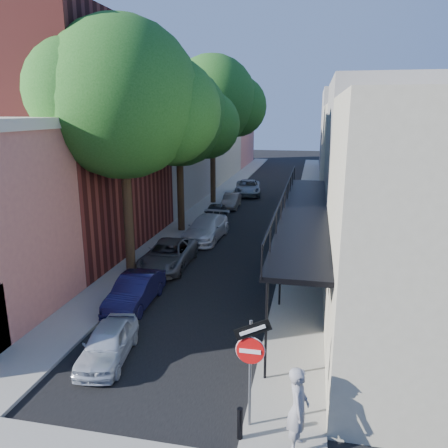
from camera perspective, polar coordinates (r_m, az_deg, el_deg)
The scene contains 19 objects.
ground at distance 11.82m, azimuth -14.51°, elevation -25.51°, with size 160.00×160.00×0.00m, color black.
road_surface at distance 38.98m, azimuth 5.04°, elevation 3.35°, with size 6.00×64.00×0.01m, color black.
sidewalk_left at distance 39.62m, azimuth -0.72°, elevation 3.67°, with size 2.00×64.00×0.12m, color gray.
sidewalk_right at distance 38.72m, azimuth 10.93°, elevation 3.15°, with size 2.00×64.00×0.12m, color gray.
buildings_left at distance 39.31m, azimuth -8.84°, elevation 10.59°, with size 10.10×59.10×12.00m.
buildings_right at distance 37.89m, azimuth 18.90°, elevation 9.07°, with size 9.80×55.00×10.00m.
sign_post at distance 10.58m, azimuth 3.50°, elevation -16.70°, with size 0.89×0.17×2.99m.
bollard at distance 11.09m, azimuth 2.08°, elevation -24.59°, with size 0.14×0.14×0.80m, color black.
oak_near at distance 19.84m, azimuth -11.72°, elevation 15.27°, with size 7.48×6.80×11.42m.
oak_mid at distance 27.37m, azimuth -5.00°, elevation 13.50°, with size 6.60×6.00×10.20m.
oak_far at distance 36.11m, azimuth -0.70°, elevation 15.70°, with size 7.70×7.00×11.90m.
parked_car_a at distance 14.46m, azimuth -14.92°, elevation -14.80°, with size 1.31×3.26×1.11m, color silver.
parked_car_b at distance 17.80m, azimuth -11.51°, elevation -8.60°, with size 1.31×3.76×1.24m, color #121136.
parked_car_c at distance 21.79m, azimuth -7.31°, elevation -4.00°, with size 2.12×4.60×1.28m, color #54565B.
parked_car_d at distance 26.26m, azimuth -2.31°, elevation -0.55°, with size 1.95×4.79×1.39m, color silver.
parked_car_e at distance 30.58m, azimuth -1.18°, elevation 1.43°, with size 1.40×3.49×1.19m, color black.
parked_car_f at distance 34.96m, azimuth 0.96°, elevation 3.05°, with size 1.20×3.43×1.13m, color #6D655C.
parked_car_g at distance 40.44m, azimuth 3.15°, elevation 4.77°, with size 2.27×4.92×1.37m, color gray.
pedestrian at distance 10.63m, azimuth 9.65°, elevation -22.66°, with size 0.73×0.48×2.01m, color gray.
Camera 1 is at (4.39, -8.00, 7.52)m, focal length 35.00 mm.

